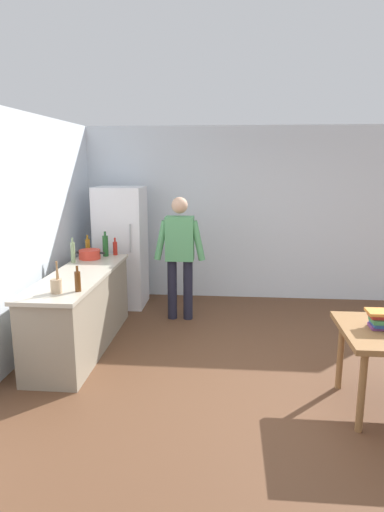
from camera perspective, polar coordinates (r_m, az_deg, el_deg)
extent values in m
plane|color=brown|center=(4.51, 8.25, -16.50)|extent=(14.00, 14.00, 0.00)
cube|color=silver|center=(7.01, 7.25, 5.45)|extent=(6.40, 0.12, 2.70)
cube|color=gray|center=(5.34, -14.21, -7.08)|extent=(0.60, 2.12, 0.86)
cube|color=#B2A893|center=(5.22, -14.47, -2.40)|extent=(0.64, 2.20, 0.04)
cube|color=white|center=(6.68, -9.17, 1.16)|extent=(0.70, 0.64, 1.80)
cylinder|color=#B2B2B7|center=(6.27, -8.03, 2.33)|extent=(0.02, 0.02, 0.40)
cylinder|color=#1E1E2D|center=(6.11, -2.59, -4.36)|extent=(0.13, 0.13, 0.84)
cylinder|color=#1E1E2D|center=(6.09, -0.53, -4.42)|extent=(0.13, 0.13, 0.84)
cube|color=#519960|center=(5.93, -1.60, 2.29)|extent=(0.38, 0.22, 0.60)
sphere|color=tan|center=(5.87, -1.63, 6.62)|extent=(0.22, 0.22, 0.22)
cylinder|color=#519960|center=(5.93, -4.04, 2.06)|extent=(0.20, 0.09, 0.55)
cylinder|color=#519960|center=(5.87, 0.78, 1.99)|extent=(0.20, 0.09, 0.55)
cylinder|color=olive|center=(3.92, 21.22, -16.16)|extent=(0.06, 0.06, 0.70)
cylinder|color=olive|center=(4.53, 18.75, -12.04)|extent=(0.06, 0.06, 0.70)
cylinder|color=red|center=(5.94, -13.17, 0.21)|extent=(0.28, 0.28, 0.12)
cube|color=black|center=(5.99, -14.73, 0.43)|extent=(0.06, 0.03, 0.02)
cube|color=black|center=(5.89, -11.61, 0.37)|extent=(0.06, 0.03, 0.02)
cylinder|color=tan|center=(4.48, -17.25, -3.76)|extent=(0.11, 0.11, 0.14)
cylinder|color=olive|center=(4.44, -17.11, -2.01)|extent=(0.02, 0.05, 0.22)
cylinder|color=olive|center=(4.43, -17.18, -2.05)|extent=(0.02, 0.04, 0.22)
cylinder|color=#B22319|center=(6.11, -9.97, 0.97)|extent=(0.06, 0.06, 0.18)
cylinder|color=#B22319|center=(6.09, -10.01, 2.08)|extent=(0.02, 0.02, 0.06)
cylinder|color=#5B3314|center=(4.47, -14.65, -3.24)|extent=(0.06, 0.06, 0.20)
cylinder|color=#5B3314|center=(4.44, -14.74, -1.62)|extent=(0.02, 0.02, 0.06)
cylinder|color=gray|center=(5.76, -15.23, 0.44)|extent=(0.06, 0.06, 0.26)
cylinder|color=gray|center=(5.73, -15.32, 2.01)|extent=(0.02, 0.02, 0.06)
cylinder|color=#996619|center=(6.17, -13.41, 1.12)|extent=(0.06, 0.06, 0.22)
cylinder|color=#996619|center=(6.15, -13.47, 2.40)|extent=(0.03, 0.03, 0.06)
cylinder|color=#1E5123|center=(6.04, -11.20, 1.28)|extent=(0.08, 0.08, 0.28)
cylinder|color=#1E5123|center=(6.01, -11.26, 2.87)|extent=(0.03, 0.03, 0.06)
cube|color=#753D7F|center=(4.17, 23.55, -8.42)|extent=(0.21, 0.15, 0.03)
cube|color=#B22D28|center=(4.13, 23.61, -7.08)|extent=(0.22, 0.16, 0.04)
cube|color=orange|center=(4.11, 23.65, -6.73)|extent=(0.27, 0.19, 0.02)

